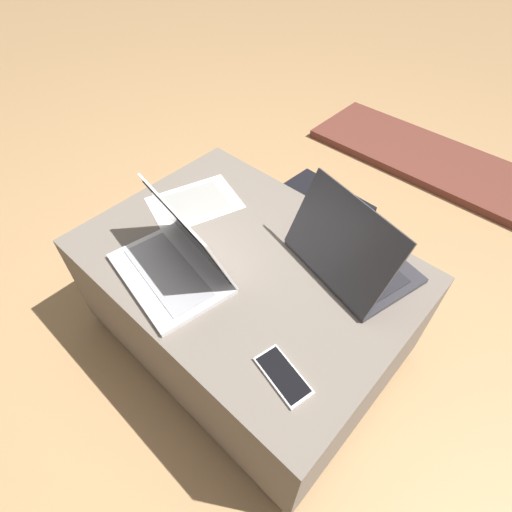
# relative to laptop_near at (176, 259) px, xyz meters

# --- Properties ---
(ground_plane) EXTENTS (14.00, 14.00, 0.00)m
(ground_plane) POSITION_rel_laptop_near_xyz_m (0.11, 0.17, -0.50)
(ground_plane) COLOR tan
(ottoman) EXTENTS (1.00, 0.72, 0.45)m
(ottoman) POSITION_rel_laptop_near_xyz_m (0.11, 0.17, -0.28)
(ottoman) COLOR #3D3832
(ottoman) RESTS_ON ground_plane
(laptop_near) EXTENTS (0.38, 0.30, 0.24)m
(laptop_near) POSITION_rel_laptop_near_xyz_m (0.00, 0.00, 0.00)
(laptop_near) COLOR silver
(laptop_near) RESTS_ON ottoman
(laptop_far) EXTENTS (0.40, 0.33, 0.25)m
(laptop_far) POSITION_rel_laptop_near_xyz_m (0.36, 0.35, 0.00)
(laptop_far) COLOR #333338
(laptop_far) RESTS_ON ottoman
(cell_phone) EXTENTS (0.17, 0.10, 0.01)m
(cell_phone) POSITION_rel_laptop_near_xyz_m (0.44, -0.04, -0.05)
(cell_phone) COLOR white
(cell_phone) RESTS_ON ottoman
(backpack) EXTENTS (0.35, 0.24, 0.46)m
(backpack) POSITION_rel_laptop_near_xyz_m (0.08, 0.66, -0.32)
(backpack) COLOR black
(backpack) RESTS_ON ground_plane
(paper_sheet) EXTENTS (0.30, 0.35, 0.00)m
(paper_sheet) POSITION_rel_laptop_near_xyz_m (-0.20, 0.24, -0.05)
(paper_sheet) COLOR white
(paper_sheet) RESTS_ON ottoman
(fireplace_hearth) EXTENTS (1.40, 0.50, 0.04)m
(fireplace_hearth) POSITION_rel_laptop_near_xyz_m (0.11, 1.72, -0.48)
(fireplace_hearth) COLOR brown
(fireplace_hearth) RESTS_ON ground_plane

